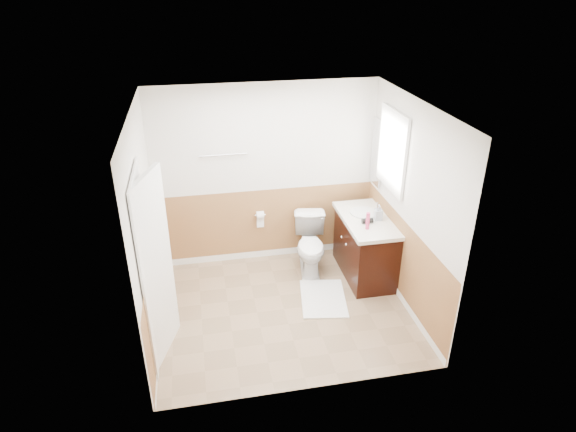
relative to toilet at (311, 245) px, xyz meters
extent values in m
plane|color=#8C7051|center=(-0.53, -0.82, -0.38)|extent=(3.00, 3.00, 0.00)
plane|color=white|center=(-0.53, -0.82, 2.12)|extent=(3.00, 3.00, 0.00)
plane|color=silver|center=(-0.53, 0.48, 0.87)|extent=(3.00, 0.00, 3.00)
plane|color=silver|center=(-0.53, -2.12, 0.87)|extent=(3.00, 0.00, 3.00)
plane|color=silver|center=(-2.03, -0.82, 0.87)|extent=(0.00, 3.00, 3.00)
plane|color=silver|center=(0.97, -0.82, 0.87)|extent=(0.00, 3.00, 3.00)
plane|color=#9D6E3F|center=(-0.53, 0.46, 0.12)|extent=(3.00, 0.00, 3.00)
plane|color=#9D6E3F|center=(-0.53, -2.11, 0.12)|extent=(3.00, 0.00, 3.00)
plane|color=#9D6E3F|center=(-2.02, -0.82, 0.12)|extent=(0.00, 2.60, 2.60)
plane|color=#9D6E3F|center=(0.96, -0.82, 0.12)|extent=(0.00, 2.60, 2.60)
imported|color=white|center=(0.00, 0.00, 0.00)|extent=(0.54, 0.80, 0.76)
cube|color=white|center=(0.00, -0.71, -0.37)|extent=(0.67, 0.88, 0.02)
cube|color=black|center=(0.69, -0.25, 0.02)|extent=(0.55, 1.10, 0.80)
sphere|color=#B6B5BC|center=(0.39, -0.35, 0.17)|extent=(0.03, 0.03, 0.03)
sphere|color=silver|center=(0.39, -0.15, 0.17)|extent=(0.03, 0.03, 0.03)
cube|color=white|center=(0.68, -0.25, 0.44)|extent=(0.60, 1.15, 0.05)
cylinder|color=silver|center=(0.69, -0.10, 0.48)|extent=(0.36, 0.36, 0.02)
cylinder|color=silver|center=(0.87, -0.10, 0.54)|extent=(0.02, 0.02, 0.14)
cylinder|color=#D03666|center=(0.59, -0.52, 0.58)|extent=(0.05, 0.05, 0.22)
imported|color=#939AA5|center=(0.81, -0.31, 0.57)|extent=(0.10, 0.11, 0.21)
cylinder|color=black|center=(0.64, -0.38, 0.50)|extent=(0.14, 0.07, 0.07)
cylinder|color=black|center=(0.61, -0.36, 0.47)|extent=(0.03, 0.03, 0.07)
cube|color=silver|center=(0.95, 0.28, 1.17)|extent=(0.02, 0.35, 0.90)
cube|color=white|center=(0.94, -0.24, 1.37)|extent=(0.04, 0.80, 1.00)
cube|color=white|center=(0.96, -0.24, 1.37)|extent=(0.01, 0.70, 0.90)
cube|color=white|center=(-1.93, -1.27, 0.64)|extent=(0.29, 0.78, 2.04)
cube|color=white|center=(-2.00, -1.27, 0.65)|extent=(0.02, 0.92, 2.10)
sphere|color=silver|center=(-1.87, -0.94, 0.57)|extent=(0.06, 0.06, 0.06)
cylinder|color=silver|center=(-1.08, 0.42, 1.22)|extent=(0.62, 0.02, 0.02)
cylinder|color=silver|center=(-0.63, 0.40, 0.32)|extent=(0.14, 0.02, 0.02)
cylinder|color=white|center=(-0.63, 0.40, 0.32)|extent=(0.10, 0.11, 0.11)
cube|color=white|center=(-0.63, 0.40, 0.21)|extent=(0.10, 0.01, 0.16)
camera|label=1|loc=(-1.42, -5.61, 3.35)|focal=30.62mm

